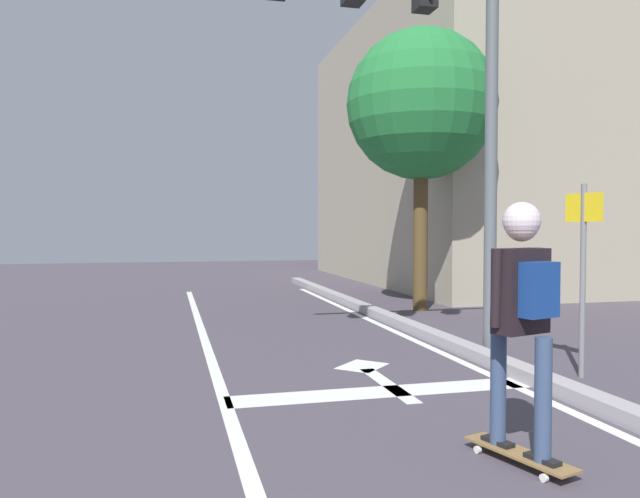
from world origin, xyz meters
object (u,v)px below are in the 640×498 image
(skateboard, at_px, (519,454))
(skater, at_px, (523,294))
(roadside_tree, at_px, (421,106))
(street_sign_post, at_px, (583,251))
(traffic_signal_mast, at_px, (414,46))

(skateboard, height_order, skater, skater)
(skater, distance_m, roadside_tree, 8.21)
(skateboard, bearing_deg, street_sign_post, 44.71)
(traffic_signal_mast, height_order, roadside_tree, roadside_tree)
(roadside_tree, bearing_deg, skater, -108.41)
(skateboard, height_order, street_sign_post, street_sign_post)
(skater, relative_size, street_sign_post, 0.82)
(traffic_signal_mast, distance_m, street_sign_post, 3.17)
(skateboard, distance_m, roadside_tree, 8.63)
(skateboard, bearing_deg, roadside_tree, 71.52)
(skateboard, relative_size, skater, 0.51)
(skater, relative_size, roadside_tree, 0.31)
(skater, bearing_deg, street_sign_post, 45.00)
(traffic_signal_mast, bearing_deg, skater, -100.88)
(skateboard, xyz_separation_m, skater, (0.00, -0.02, 1.08))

